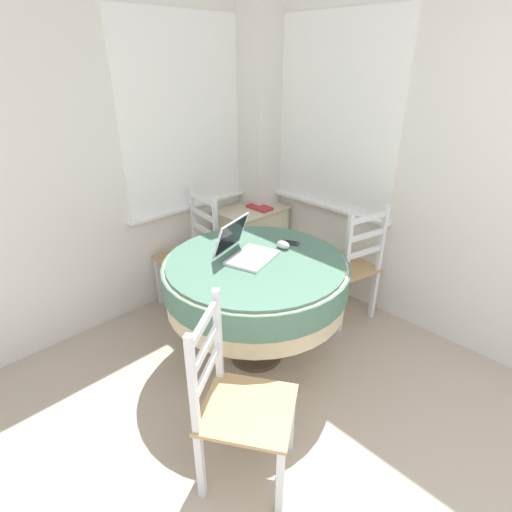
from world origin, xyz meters
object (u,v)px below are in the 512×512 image
(cell_phone, at_px, (290,243))
(dining_chair_camera_near, at_px, (238,405))
(corner_cabinet, at_px, (252,242))
(laptop, at_px, (245,250))
(dining_chair_near_right_window, at_px, (349,266))
(computer_mouse, at_px, (283,245))
(round_dining_table, at_px, (256,280))
(dining_chair_near_back_window, at_px, (191,255))
(book_on_cabinet, at_px, (260,207))

(cell_phone, bearing_deg, dining_chair_camera_near, -150.43)
(corner_cabinet, bearing_deg, laptop, -136.07)
(dining_chair_near_right_window, xyz_separation_m, dining_chair_camera_near, (-1.53, -0.41, 0.00))
(laptop, height_order, dining_chair_camera_near, laptop)
(cell_phone, distance_m, dining_chair_near_right_window, 0.63)
(computer_mouse, xyz_separation_m, dining_chair_camera_near, (-0.92, -0.56, -0.33))
(round_dining_table, height_order, dining_chair_near_back_window, dining_chair_near_back_window)
(round_dining_table, relative_size, corner_cabinet, 1.77)
(computer_mouse, relative_size, book_on_cabinet, 0.42)
(computer_mouse, height_order, dining_chair_near_back_window, dining_chair_near_back_window)
(dining_chair_near_right_window, bearing_deg, corner_cabinet, 92.43)
(cell_phone, bearing_deg, computer_mouse, -170.84)
(round_dining_table, bearing_deg, book_on_cabinet, 43.93)
(round_dining_table, height_order, dining_chair_camera_near, dining_chair_camera_near)
(laptop, height_order, book_on_cabinet, laptop)
(round_dining_table, distance_m, laptop, 0.21)
(dining_chair_near_right_window, relative_size, book_on_cabinet, 4.11)
(dining_chair_near_back_window, bearing_deg, cell_phone, -75.21)
(computer_mouse, distance_m, corner_cabinet, 1.14)
(computer_mouse, xyz_separation_m, dining_chair_near_right_window, (0.61, -0.14, -0.33))
(dining_chair_camera_near, bearing_deg, computer_mouse, 31.28)
(corner_cabinet, relative_size, book_on_cabinet, 2.86)
(laptop, relative_size, dining_chair_near_back_window, 0.41)
(round_dining_table, bearing_deg, dining_chair_camera_near, -139.92)
(cell_phone, height_order, dining_chair_camera_near, dining_chair_camera_near)
(computer_mouse, relative_size, dining_chair_camera_near, 0.10)
(round_dining_table, bearing_deg, laptop, 102.17)
(book_on_cabinet, bearing_deg, round_dining_table, -136.07)
(cell_phone, bearing_deg, laptop, 169.35)
(round_dining_table, xyz_separation_m, dining_chair_camera_near, (-0.67, -0.56, -0.17))
(laptop, distance_m, computer_mouse, 0.28)
(corner_cabinet, height_order, book_on_cabinet, book_on_cabinet)
(laptop, xyz_separation_m, book_on_cabinet, (0.88, 0.76, -0.13))
(round_dining_table, height_order, dining_chair_near_right_window, dining_chair_near_right_window)
(dining_chair_near_back_window, bearing_deg, dining_chair_camera_near, -118.67)
(laptop, xyz_separation_m, computer_mouse, (0.27, -0.08, -0.03))
(round_dining_table, relative_size, dining_chair_near_back_window, 1.23)
(laptop, bearing_deg, dining_chair_camera_near, -135.40)
(round_dining_table, bearing_deg, cell_phone, 1.96)
(laptop, distance_m, book_on_cabinet, 1.17)
(cell_phone, bearing_deg, dining_chair_near_right_window, -16.88)
(computer_mouse, height_order, dining_chair_camera_near, dining_chair_camera_near)
(cell_phone, relative_size, dining_chair_camera_near, 0.14)
(computer_mouse, height_order, corner_cabinet, computer_mouse)
(cell_phone, distance_m, book_on_cabinet, 0.98)
(computer_mouse, distance_m, dining_chair_near_back_window, 0.94)
(round_dining_table, bearing_deg, dining_chair_near_back_window, 82.41)
(book_on_cabinet, bearing_deg, corner_cabinet, 135.30)
(corner_cabinet, bearing_deg, computer_mouse, -122.57)
(corner_cabinet, bearing_deg, book_on_cabinet, -44.70)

